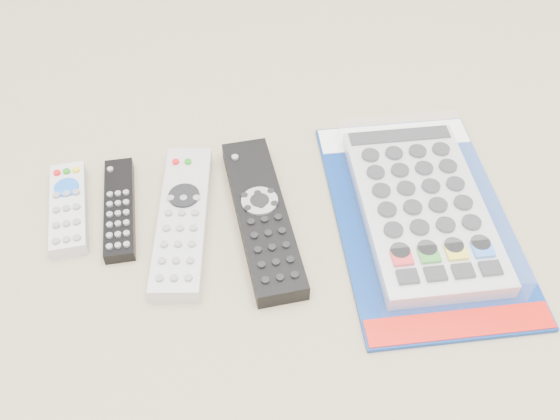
{
  "coord_description": "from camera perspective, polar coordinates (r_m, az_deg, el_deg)",
  "views": [
    {
      "loc": [
        -0.04,
        -0.49,
        0.59
      ],
      "look_at": [
        0.04,
        0.0,
        0.01
      ],
      "focal_mm": 40.0,
      "sensor_mm": 36.0,
      "label": 1
    }
  ],
  "objects": [
    {
      "name": "remote_silver_dvd",
      "position": [
        0.76,
        -8.87,
        -0.88
      ],
      "size": [
        0.09,
        0.23,
        0.03
      ],
      "rotation": [
        0.0,
        0.0,
        -0.15
      ],
      "color": "#BDBCC1",
      "rests_on": "ground"
    },
    {
      "name": "remote_large_black",
      "position": [
        0.75,
        -1.65,
        -0.55
      ],
      "size": [
        0.07,
        0.25,
        0.03
      ],
      "rotation": [
        0.0,
        0.0,
        0.06
      ],
      "color": "black",
      "rests_on": "ground"
    },
    {
      "name": "remote_slim_black",
      "position": [
        0.79,
        -14.48,
        0.13
      ],
      "size": [
        0.04,
        0.16,
        0.02
      ],
      "rotation": [
        0.0,
        0.0,
        0.01
      ],
      "color": "black",
      "rests_on": "ground"
    },
    {
      "name": "jumbo_remote_packaged",
      "position": [
        0.77,
        12.88,
        0.38
      ],
      "size": [
        0.22,
        0.35,
        0.05
      ],
      "rotation": [
        0.0,
        0.0,
        -0.04
      ],
      "color": "navy",
      "rests_on": "ground"
    },
    {
      "name": "remote_small_grey",
      "position": [
        0.81,
        -18.77,
        0.19
      ],
      "size": [
        0.05,
        0.14,
        0.02
      ],
      "rotation": [
        0.0,
        0.0,
        0.06
      ],
      "color": "#BBBBBD",
      "rests_on": "ground"
    }
  ]
}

